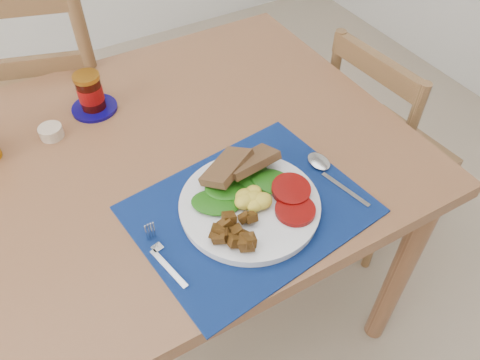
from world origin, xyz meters
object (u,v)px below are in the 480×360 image
at_px(chair_far, 38,90).
at_px(breakfast_plate, 248,205).
at_px(chair_end, 381,129).
at_px(jam_on_saucer, 91,95).

distance_m(chair_far, breakfast_plate, 0.93).
height_order(chair_far, breakfast_plate, chair_far).
bearing_deg(chair_end, jam_on_saucer, 69.33).
bearing_deg(breakfast_plate, chair_far, 86.41).
height_order(breakfast_plate, jam_on_saucer, jam_on_saucer).
xyz_separation_m(chair_far, chair_end, (0.92, -0.62, -0.09)).
bearing_deg(breakfast_plate, jam_on_saucer, 88.23).
relative_size(breakfast_plate, jam_on_saucer, 2.49).
relative_size(chair_end, breakfast_plate, 3.48).
height_order(chair_end, breakfast_plate, chair_end).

